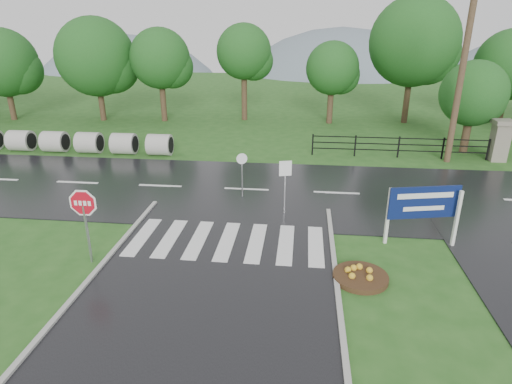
# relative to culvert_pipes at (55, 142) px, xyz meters

# --- Properties ---
(ground) EXTENTS (120.00, 120.00, 0.00)m
(ground) POSITION_rel_culvert_pipes_xyz_m (11.92, -15.00, -0.60)
(ground) COLOR #25541C
(ground) RESTS_ON ground
(main_road) EXTENTS (90.00, 8.00, 0.04)m
(main_road) POSITION_rel_culvert_pipes_xyz_m (11.92, -5.00, -0.60)
(main_road) COLOR black
(main_road) RESTS_ON ground
(walkway) EXTENTS (2.20, 11.00, 0.04)m
(walkway) POSITION_rel_culvert_pipes_xyz_m (20.42, -11.00, -0.60)
(walkway) COLOR black
(walkway) RESTS_ON ground
(crosswalk) EXTENTS (6.50, 2.80, 0.02)m
(crosswalk) POSITION_rel_culvert_pipes_xyz_m (11.92, -10.00, -0.54)
(crosswalk) COLOR silver
(crosswalk) RESTS_ON ground
(pillar_west) EXTENTS (1.00, 1.00, 2.24)m
(pillar_west) POSITION_rel_culvert_pipes_xyz_m (24.92, 1.00, 0.58)
(pillar_west) COLOR gray
(pillar_west) RESTS_ON ground
(fence_west) EXTENTS (9.58, 0.08, 1.20)m
(fence_west) POSITION_rel_culvert_pipes_xyz_m (19.67, 1.00, 0.12)
(fence_west) COLOR black
(fence_west) RESTS_ON ground
(hills) EXTENTS (102.00, 48.00, 48.00)m
(hills) POSITION_rel_culvert_pipes_xyz_m (15.41, 50.00, -16.14)
(hills) COLOR slate
(hills) RESTS_ON ground
(treeline) EXTENTS (83.20, 5.20, 10.00)m
(treeline) POSITION_rel_culvert_pipes_xyz_m (12.92, 9.00, -0.60)
(treeline) COLOR #174B19
(treeline) RESTS_ON ground
(culvert_pipes) EXTENTS (13.90, 1.20, 1.20)m
(culvert_pipes) POSITION_rel_culvert_pipes_xyz_m (0.00, 0.00, 0.00)
(culvert_pipes) COLOR #9E9B93
(culvert_pipes) RESTS_ON ground
(stop_sign) EXTENTS (1.15, 0.06, 2.58)m
(stop_sign) POSITION_rel_culvert_pipes_xyz_m (7.93, -11.74, 1.20)
(stop_sign) COLOR #939399
(stop_sign) RESTS_ON ground
(estate_billboard) EXTENTS (2.35, 0.59, 2.10)m
(estate_billboard) POSITION_rel_culvert_pipes_xyz_m (18.37, -9.44, 0.84)
(estate_billboard) COLOR silver
(estate_billboard) RESTS_ON ground
(flower_bed) EXTENTS (1.61, 1.61, 0.32)m
(flower_bed) POSITION_rel_culvert_pipes_xyz_m (16.18, -11.83, -0.48)
(flower_bed) COLOR #332111
(flower_bed) RESTS_ON ground
(reg_sign_small) EXTENTS (0.47, 0.15, 2.17)m
(reg_sign_small) POSITION_rel_culvert_pipes_xyz_m (13.74, -7.39, 0.94)
(reg_sign_small) COLOR #939399
(reg_sign_small) RESTS_ON ground
(reg_sign_round) EXTENTS (0.44, 0.16, 1.97)m
(reg_sign_round) POSITION_rel_culvert_pipes_xyz_m (11.86, -5.90, 0.67)
(reg_sign_round) COLOR #939399
(reg_sign_round) RESTS_ON ground
(utility_pole_east) EXTENTS (1.73, 0.44, 9.79)m
(utility_pole_east) POSITION_rel_culvert_pipes_xyz_m (22.20, 0.50, 4.38)
(utility_pole_east) COLOR #473523
(utility_pole_east) RESTS_ON ground
(entrance_tree_left) EXTENTS (3.63, 3.63, 5.21)m
(entrance_tree_left) POSITION_rel_culvert_pipes_xyz_m (23.69, 2.50, 2.77)
(entrance_tree_left) COLOR #3D2B1C
(entrance_tree_left) RESTS_ON ground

